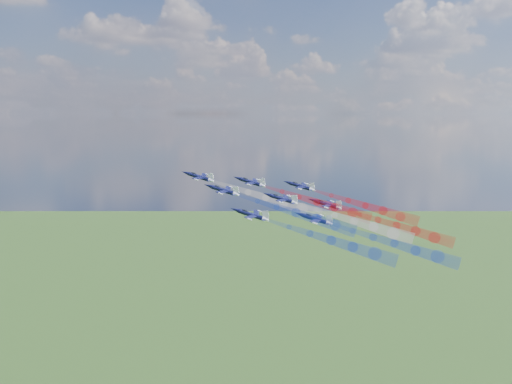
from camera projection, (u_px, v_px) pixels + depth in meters
jet_lead at (199, 177)px, 184.93m from camera, size 14.02×14.36×6.40m
trail_lead at (266, 197)px, 179.49m from camera, size 24.59×27.77×12.31m
jet_inner_left at (223, 190)px, 172.15m from camera, size 14.02×14.36×6.40m
trail_inner_left at (296, 213)px, 166.72m from camera, size 24.59×27.77×12.31m
jet_inner_right at (251, 182)px, 191.09m from camera, size 14.02×14.36×6.40m
trail_inner_right at (317, 202)px, 185.66m from camera, size 24.59×27.77×12.31m
jet_outer_left at (251, 215)px, 159.23m from camera, size 14.02×14.36×6.40m
trail_outer_left at (331, 240)px, 153.79m from camera, size 24.59×27.77×12.31m
jet_center_third at (282, 199)px, 177.50m from camera, size 14.02×14.36×6.40m
trail_center_third at (354, 221)px, 172.07m from camera, size 24.59×27.77×12.31m
jet_outer_right at (300, 186)px, 197.82m from camera, size 14.02×14.36×6.40m
trail_outer_right at (365, 206)px, 192.38m from camera, size 24.59×27.77×12.31m
jet_rear_left at (315, 219)px, 164.79m from camera, size 14.02×14.36×6.40m
trail_rear_left at (394, 244)px, 159.35m from camera, size 24.59×27.77×12.31m
jet_rear_right at (326, 204)px, 185.82m from camera, size 14.02×14.36×6.40m
trail_rear_right at (397, 226)px, 180.39m from camera, size 24.59×27.77×12.31m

